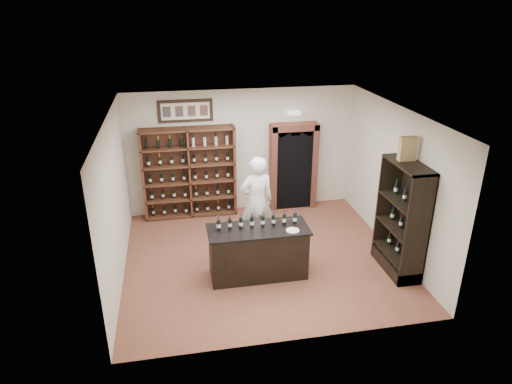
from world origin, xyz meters
The scene contains 22 objects.
floor centered at (0.00, 0.00, 0.00)m, with size 5.50×5.50×0.00m, color brown.
ceiling centered at (0.00, 0.00, 3.00)m, with size 5.50×5.50×0.00m, color white.
wall_back centered at (0.00, 2.50, 1.50)m, with size 5.50×0.04×3.00m, color silver.
wall_left centered at (-2.75, 0.00, 1.50)m, with size 0.04×5.00×3.00m, color silver.
wall_right centered at (2.75, 0.00, 1.50)m, with size 0.04×5.00×3.00m, color silver.
wine_shelf centered at (-1.30, 2.33, 1.10)m, with size 2.20×0.38×2.20m.
framed_picture centered at (-1.30, 2.47, 2.55)m, with size 1.25×0.04×0.52m, color black.
arched_doorway centered at (1.25, 2.33, 1.14)m, with size 1.17×0.35×2.17m.
emergency_light centered at (1.25, 2.42, 2.40)m, with size 0.30×0.10×0.10m, color white.
tasting_counter centered at (-0.20, -0.60, 0.49)m, with size 1.88×0.78×1.00m.
counter_bottle_0 centered at (-0.92, -0.52, 1.11)m, with size 0.07×0.07×0.30m.
counter_bottle_1 centered at (-0.71, -0.52, 1.11)m, with size 0.07×0.07×0.30m.
counter_bottle_2 centered at (-0.51, -0.52, 1.11)m, with size 0.07×0.07×0.30m.
counter_bottle_3 centered at (-0.30, -0.52, 1.11)m, with size 0.07×0.07×0.30m.
counter_bottle_4 centered at (-0.10, -0.52, 1.11)m, with size 0.07×0.07×0.30m.
counter_bottle_5 centered at (0.11, -0.52, 1.11)m, with size 0.07×0.07×0.30m.
counter_bottle_6 centered at (0.31, -0.52, 1.11)m, with size 0.07×0.07×0.30m.
counter_bottle_7 centered at (0.52, -0.52, 1.11)m, with size 0.07×0.07×0.30m.
side_cabinet centered at (2.52, -0.90, 0.75)m, with size 0.48×1.20×2.20m.
shopkeeper centered at (0.01, 0.62, 0.99)m, with size 0.72×0.47×1.98m, color white.
plate centered at (0.40, -0.81, 1.01)m, with size 0.24×0.24×0.02m, color silver.
wine_crate centered at (2.51, -0.74, 2.42)m, with size 0.32×0.13×0.45m, color tan.
Camera 1 is at (-1.63, -7.93, 4.92)m, focal length 32.00 mm.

